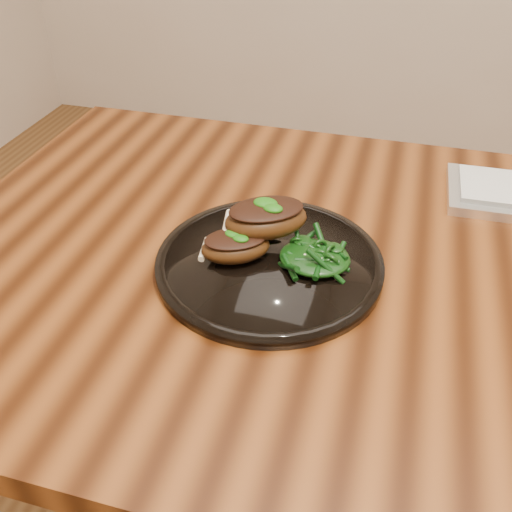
% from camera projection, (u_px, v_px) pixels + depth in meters
% --- Properties ---
extents(desk, '(1.60, 0.80, 0.75)m').
position_uv_depth(desk, '(492.00, 336.00, 0.78)').
color(desk, black).
rests_on(desk, ground).
extents(plate, '(0.30, 0.30, 0.02)m').
position_uv_depth(plate, '(269.00, 263.00, 0.76)').
color(plate, black).
rests_on(plate, desk).
extents(lamb_chop_front, '(0.11, 0.09, 0.04)m').
position_uv_depth(lamb_chop_front, '(235.00, 246.00, 0.74)').
color(lamb_chop_front, '#42230C').
rests_on(lamb_chop_front, plate).
extents(lamb_chop_back, '(0.13, 0.12, 0.05)m').
position_uv_depth(lamb_chop_back, '(266.00, 218.00, 0.75)').
color(lamb_chop_back, '#42230C').
rests_on(lamb_chop_back, plate).
extents(herb_smear, '(0.08, 0.05, 0.01)m').
position_uv_depth(herb_smear, '(255.00, 226.00, 0.81)').
color(herb_smear, '#0E4B08').
rests_on(herb_smear, plate).
extents(greens_heap, '(0.09, 0.09, 0.03)m').
position_uv_depth(greens_heap, '(315.00, 254.00, 0.73)').
color(greens_heap, black).
rests_on(greens_heap, plate).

